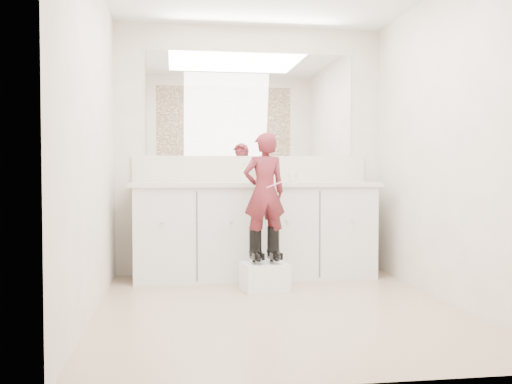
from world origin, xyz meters
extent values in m
plane|color=#947A60|center=(0.00, 0.00, 0.00)|extent=(3.00, 3.00, 0.00)
plane|color=beige|center=(0.00, 1.50, 1.20)|extent=(2.60, 0.00, 2.60)
plane|color=beige|center=(0.00, -1.50, 1.20)|extent=(2.60, 0.00, 2.60)
plane|color=beige|center=(-1.30, 0.00, 1.20)|extent=(0.00, 3.00, 3.00)
plane|color=beige|center=(1.30, 0.00, 1.20)|extent=(0.00, 3.00, 3.00)
cube|color=silver|center=(0.00, 1.23, 0.42)|extent=(2.20, 0.55, 0.85)
cube|color=beige|center=(0.00, 1.21, 0.87)|extent=(2.28, 0.58, 0.04)
cube|color=beige|center=(0.00, 1.49, 1.02)|extent=(2.28, 0.03, 0.25)
cube|color=white|center=(0.00, 1.49, 1.64)|extent=(2.00, 0.02, 1.00)
cube|color=#472819|center=(0.00, -1.49, 1.65)|extent=(2.00, 0.01, 1.20)
cylinder|color=silver|center=(0.00, 1.38, 0.94)|extent=(0.08, 0.08, 0.10)
imported|color=beige|center=(0.37, 1.25, 0.94)|extent=(0.11, 0.11, 0.10)
imported|color=silver|center=(-0.10, 1.22, 0.98)|extent=(0.09, 0.09, 0.18)
cube|color=white|center=(0.00, 0.62, 0.12)|extent=(0.40, 0.35, 0.23)
imported|color=#9F313A|center=(0.00, 0.64, 0.82)|extent=(0.39, 0.28, 0.98)
cylinder|color=pink|center=(0.07, 0.56, 0.88)|extent=(0.14, 0.03, 0.06)
camera|label=1|loc=(-0.75, -4.02, 0.98)|focal=40.00mm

